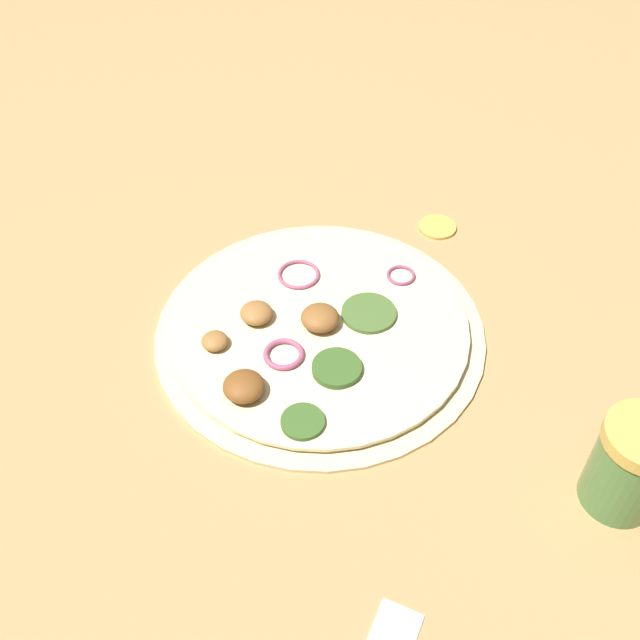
% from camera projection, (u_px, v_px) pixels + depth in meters
% --- Properties ---
extents(ground_plane, '(3.00, 3.00, 0.00)m').
position_uv_depth(ground_plane, '(320.00, 333.00, 0.73)').
color(ground_plane, tan).
extents(pizza, '(0.32, 0.32, 0.03)m').
position_uv_depth(pizza, '(318.00, 330.00, 0.72)').
color(pizza, beige).
rests_on(pizza, ground_plane).
extents(spice_jar, '(0.06, 0.06, 0.09)m').
position_uv_depth(spice_jar, '(631.00, 466.00, 0.57)').
color(spice_jar, '#4C7F42').
rests_on(spice_jar, ground_plane).
extents(loose_cap, '(0.04, 0.04, 0.01)m').
position_uv_depth(loose_cap, '(438.00, 226.00, 0.83)').
color(loose_cap, gold).
rests_on(loose_cap, ground_plane).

